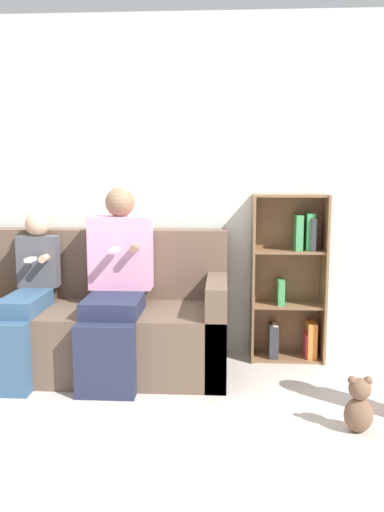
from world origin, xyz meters
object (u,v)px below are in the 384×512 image
object	(u,v)px
child_seated	(27,296)
teddy_bear	(359,406)
couch	(94,322)
adult_seated	(116,280)
bookshelf	(290,284)

from	to	relation	value
child_seated	teddy_bear	world-z (taller)	child_seated
couch	teddy_bear	size ratio (longest dim) A/B	6.00
child_seated	teddy_bear	size ratio (longest dim) A/B	3.52
child_seated	adult_seated	bearing A→B (deg)	4.41
couch	adult_seated	distance (m)	0.41
couch	adult_seated	bearing A→B (deg)	-34.99
teddy_bear	couch	bearing A→B (deg)	151.33
couch	child_seated	bearing A→B (deg)	-156.25
couch	teddy_bear	bearing A→B (deg)	-28.67
bookshelf	adult_seated	bearing A→B (deg)	-160.66
child_seated	bookshelf	bearing A→B (deg)	14.58
adult_seated	child_seated	distance (m)	0.62
couch	bookshelf	size ratio (longest dim) A/B	1.53
couch	child_seated	world-z (taller)	child_seated
adult_seated	couch	bearing A→B (deg)	145.01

